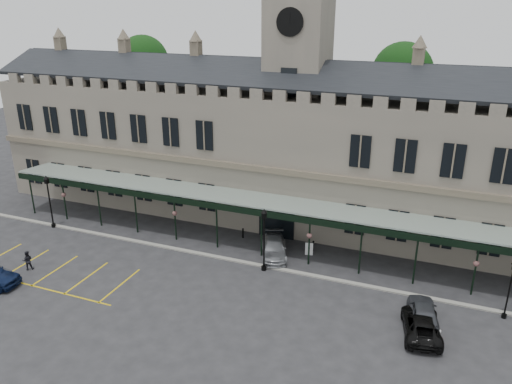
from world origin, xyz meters
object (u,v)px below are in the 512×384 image
at_px(traffic_cone, 438,333).
at_px(person_b, 27,260).
at_px(lamp_post_left, 49,197).
at_px(sign_board, 309,249).
at_px(lamp_post_mid, 264,234).
at_px(car_taxi, 274,248).
at_px(station_building, 295,152).
at_px(car_van, 421,325).
at_px(clock_tower, 298,79).
at_px(lamp_post_right, 510,284).
at_px(car_right_a, 423,312).

bearing_deg(traffic_cone, person_b, -174.73).
distance_m(lamp_post_left, sign_board, 23.88).
distance_m(lamp_post_mid, car_taxi, 3.45).
bearing_deg(station_building, person_b, -132.45).
height_order(car_van, person_b, person_b).
bearing_deg(clock_tower, car_van, -48.73).
xyz_separation_m(lamp_post_mid, person_b, (-17.07, -6.65, -2.29)).
xyz_separation_m(lamp_post_mid, car_van, (11.96, -3.85, -2.41)).
bearing_deg(lamp_post_right, person_b, -169.05).
xyz_separation_m(lamp_post_left, lamp_post_mid, (20.93, -0.25, 0.07)).
height_order(lamp_post_right, sign_board, lamp_post_right).
distance_m(lamp_post_mid, person_b, 18.46).
relative_size(clock_tower, lamp_post_right, 5.81).
height_order(station_building, car_taxi, station_building).
bearing_deg(person_b, traffic_cone, 144.52).
xyz_separation_m(lamp_post_right, car_right_a, (-4.99, -2.45, -1.79)).
distance_m(lamp_post_left, lamp_post_right, 37.88).
relative_size(lamp_post_mid, car_van, 1.09).
xyz_separation_m(clock_tower, lamp_post_mid, (1.04, -10.97, -10.05)).
bearing_deg(car_right_a, car_taxi, -32.88).
bearing_deg(lamp_post_mid, lamp_post_left, 179.31).
relative_size(lamp_post_mid, person_b, 3.32).
bearing_deg(clock_tower, traffic_cone, -46.59).
distance_m(clock_tower, traffic_cone, 24.08).
xyz_separation_m(station_building, lamp_post_mid, (1.04, -10.88, -3.40)).
relative_size(station_building, clock_tower, 2.42).
relative_size(car_taxi, car_right_a, 1.11).
height_order(station_building, lamp_post_left, station_building).
bearing_deg(sign_board, lamp_post_right, -26.33).
height_order(clock_tower, car_right_a, clock_tower).
bearing_deg(car_van, car_right_a, -100.45).
bearing_deg(station_building, sign_board, -63.37).
distance_m(lamp_post_left, traffic_cone, 34.28).
relative_size(sign_board, person_b, 0.71).
bearing_deg(lamp_post_mid, lamp_post_right, -0.22).
bearing_deg(traffic_cone, car_van, 178.45).
height_order(traffic_cone, sign_board, sign_board).
relative_size(car_van, person_b, 3.03).
bearing_deg(traffic_cone, lamp_post_right, 43.97).
relative_size(clock_tower, sign_board, 22.48).
distance_m(station_building, car_right_a, 19.52).
distance_m(station_building, clock_tower, 6.64).
height_order(traffic_cone, person_b, person_b).
relative_size(station_building, car_right_a, 13.81).
bearing_deg(person_b, lamp_post_right, 150.20).
relative_size(lamp_post_left, car_van, 1.07).
height_order(car_taxi, car_right_a, car_right_a).
relative_size(clock_tower, car_taxi, 5.17).
bearing_deg(traffic_cone, car_taxi, 153.91).
xyz_separation_m(station_building, lamp_post_right, (17.99, -10.94, -3.94)).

